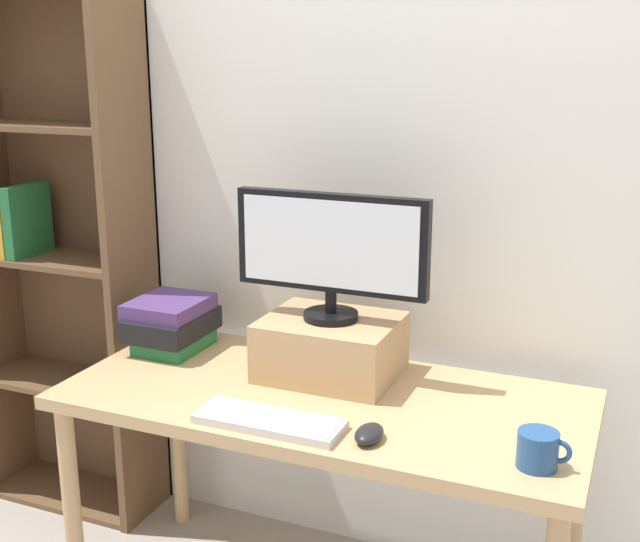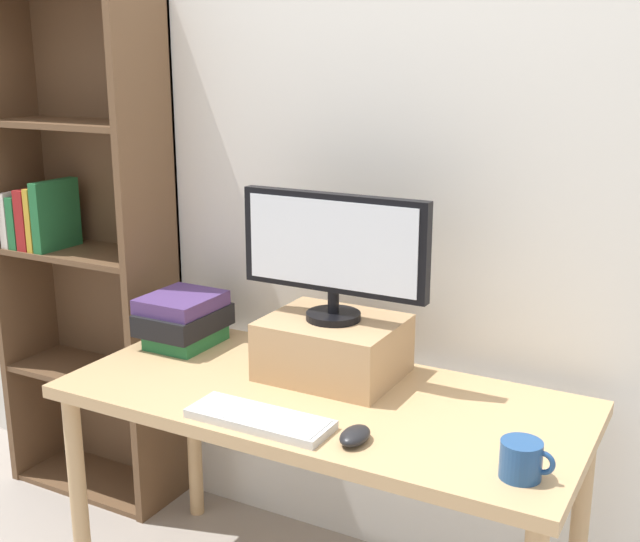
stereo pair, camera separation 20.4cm
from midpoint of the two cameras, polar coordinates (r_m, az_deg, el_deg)
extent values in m
cube|color=silver|center=(2.43, 7.57, 8.13)|extent=(7.00, 0.08, 2.60)
cube|color=tan|center=(2.20, 2.79, -9.17)|extent=(1.41, 0.65, 0.04)
cylinder|color=tan|center=(2.49, -14.48, -15.61)|extent=(0.05, 0.05, 0.67)
cylinder|color=tan|center=(2.86, -6.94, -11.01)|extent=(0.05, 0.05, 0.67)
cylinder|color=tan|center=(2.44, 20.37, -16.92)|extent=(0.05, 0.05, 0.67)
cube|color=brown|center=(3.15, -18.77, 1.70)|extent=(0.03, 0.28, 1.80)
cube|color=brown|center=(2.74, -9.83, 0.34)|extent=(0.03, 0.28, 1.80)
cube|color=brown|center=(3.03, -12.90, 1.61)|extent=(0.65, 0.01, 1.80)
cube|color=brown|center=(3.26, -13.56, -14.33)|extent=(0.60, 0.27, 0.02)
cube|color=brown|center=(3.07, -14.07, -6.95)|extent=(0.60, 0.27, 0.02)
cube|color=brown|center=(2.93, -14.63, 1.26)|extent=(0.60, 0.27, 0.02)
cube|color=brown|center=(2.86, -15.23, 10.06)|extent=(0.60, 0.27, 0.02)
cube|color=silver|center=(3.07, -18.57, 3.63)|extent=(0.03, 0.20, 0.20)
cube|color=#236B38|center=(3.04, -18.04, 3.47)|extent=(0.04, 0.20, 0.19)
cube|color=maroon|center=(3.00, -17.45, 3.66)|extent=(0.04, 0.20, 0.22)
cube|color=gold|center=(2.97, -16.91, 3.68)|extent=(0.03, 0.20, 0.22)
cube|color=#236B38|center=(2.95, -16.40, 3.83)|extent=(0.04, 0.20, 0.25)
cube|color=tan|center=(2.28, 3.52, -5.49)|extent=(0.37, 0.31, 0.17)
cylinder|color=black|center=(2.25, 3.56, -3.25)|extent=(0.15, 0.15, 0.02)
cylinder|color=black|center=(2.23, 3.58, -2.24)|extent=(0.03, 0.03, 0.06)
cube|color=black|center=(2.19, 3.65, 1.97)|extent=(0.55, 0.04, 0.27)
cube|color=silver|center=(2.17, 3.43, 1.87)|extent=(0.51, 0.00, 0.24)
cube|color=silver|center=(2.02, -1.38, -10.54)|extent=(0.37, 0.13, 0.02)
cube|color=white|center=(2.01, -1.38, -10.22)|extent=(0.35, 0.11, 0.00)
ellipsoid|color=black|center=(1.93, 5.60, -11.64)|extent=(0.06, 0.10, 0.04)
cube|color=#236B38|center=(2.55, -7.24, -4.74)|extent=(0.18, 0.22, 0.05)
cube|color=black|center=(2.54, -7.41, -3.48)|extent=(0.21, 0.27, 0.07)
cube|color=#4C336B|center=(2.53, -7.56, -2.25)|extent=(0.21, 0.24, 0.05)
cylinder|color=#234C84|center=(1.84, 17.28, -12.76)|extent=(0.09, 0.09, 0.08)
torus|color=#234C84|center=(1.84, 18.72, -12.87)|extent=(0.06, 0.01, 0.06)
camera|label=1|loc=(0.10, -87.26, 0.73)|focal=45.00mm
camera|label=2|loc=(0.10, 92.74, -0.73)|focal=45.00mm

